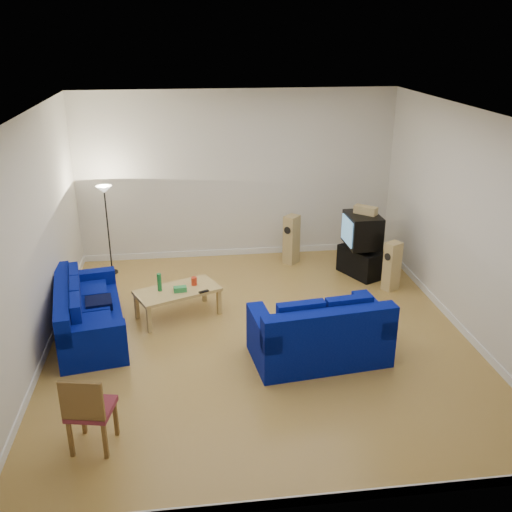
{
  "coord_description": "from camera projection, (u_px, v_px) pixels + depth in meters",
  "views": [
    {
      "loc": [
        -0.98,
        -7.28,
        4.22
      ],
      "look_at": [
        0.0,
        0.4,
        1.1
      ],
      "focal_mm": 40.0,
      "sensor_mm": 36.0,
      "label": 1
    }
  ],
  "objects": [
    {
      "name": "room",
      "position": [
        260.0,
        237.0,
        7.81
      ],
      "size": [
        6.01,
        6.51,
        3.21
      ],
      "color": "olive",
      "rests_on": "ground"
    },
    {
      "name": "sofa_three_seat",
      "position": [
        86.0,
        317.0,
        8.3
      ],
      "size": [
        1.24,
        2.19,
        0.8
      ],
      "rotation": [
        0.0,
        0.0,
        -1.39
      ],
      "color": "#000A6F",
      "rests_on": "ground"
    },
    {
      "name": "sofa_loveseat",
      "position": [
        320.0,
        337.0,
        7.66
      ],
      "size": [
        1.89,
        1.2,
        0.89
      ],
      "rotation": [
        0.0,
        0.0,
        0.12
      ],
      "color": "#000A6F",
      "rests_on": "ground"
    },
    {
      "name": "coffee_table",
      "position": [
        178.0,
        293.0,
        8.8
      ],
      "size": [
        1.41,
        1.08,
        0.46
      ],
      "rotation": [
        0.0,
        0.0,
        0.41
      ],
      "color": "tan",
      "rests_on": "ground"
    },
    {
      "name": "bottle",
      "position": [
        159.0,
        282.0,
        8.69
      ],
      "size": [
        0.09,
        0.09,
        0.28
      ],
      "primitive_type": "cylinder",
      "rotation": [
        0.0,
        0.0,
        0.54
      ],
      "color": "#197233",
      "rests_on": "coffee_table"
    },
    {
      "name": "tissue_box",
      "position": [
        180.0,
        289.0,
        8.7
      ],
      "size": [
        0.2,
        0.13,
        0.08
      ],
      "primitive_type": "cube",
      "rotation": [
        0.0,
        0.0,
        0.11
      ],
      "color": "green",
      "rests_on": "coffee_table"
    },
    {
      "name": "red_canister",
      "position": [
        194.0,
        281.0,
        8.92
      ],
      "size": [
        0.11,
        0.11,
        0.13
      ],
      "primitive_type": "cylinder",
      "rotation": [
        0.0,
        0.0,
        0.27
      ],
      "color": "red",
      "rests_on": "coffee_table"
    },
    {
      "name": "remote",
      "position": [
        204.0,
        292.0,
        8.69
      ],
      "size": [
        0.16,
        0.11,
        0.02
      ],
      "primitive_type": "cube",
      "rotation": [
        0.0,
        0.0,
        0.44
      ],
      "color": "black",
      "rests_on": "coffee_table"
    },
    {
      "name": "tv_stand",
      "position": [
        361.0,
        262.0,
        10.36
      ],
      "size": [
        0.77,
        0.94,
        0.5
      ],
      "primitive_type": "cube",
      "rotation": [
        0.0,
        0.0,
        -1.12
      ],
      "color": "black",
      "rests_on": "ground"
    },
    {
      "name": "av_receiver",
      "position": [
        361.0,
        247.0,
        10.24
      ],
      "size": [
        0.47,
        0.49,
        0.09
      ],
      "primitive_type": "cube",
      "rotation": [
        0.0,
        0.0,
        -0.94
      ],
      "color": "black",
      "rests_on": "tv_stand"
    },
    {
      "name": "television",
      "position": [
        362.0,
        230.0,
        10.09
      ],
      "size": [
        0.58,
        0.75,
        0.57
      ],
      "rotation": [
        0.0,
        0.0,
        -1.55
      ],
      "color": "black",
      "rests_on": "av_receiver"
    },
    {
      "name": "centre_speaker",
      "position": [
        366.0,
        210.0,
        9.98
      ],
      "size": [
        0.4,
        0.39,
        0.14
      ],
      "primitive_type": "cube",
      "rotation": [
        0.0,
        0.0,
        -0.75
      ],
      "color": "tan",
      "rests_on": "television"
    },
    {
      "name": "speaker_left",
      "position": [
        291.0,
        239.0,
        10.81
      ],
      "size": [
        0.35,
        0.35,
        0.94
      ],
      "rotation": [
        0.0,
        0.0,
        -0.77
      ],
      "color": "tan",
      "rests_on": "ground"
    },
    {
      "name": "speaker_right",
      "position": [
        392.0,
        266.0,
        9.7
      ],
      "size": [
        0.32,
        0.3,
        0.86
      ],
      "rotation": [
        0.0,
        0.0,
        -1.08
      ],
      "color": "tan",
      "rests_on": "ground"
    },
    {
      "name": "floor_lamp",
      "position": [
        105.0,
        202.0,
        10.02
      ],
      "size": [
        0.28,
        0.28,
        1.65
      ],
      "color": "black",
      "rests_on": "ground"
    },
    {
      "name": "dining_chair",
      "position": [
        88.0,
        409.0,
        5.93
      ],
      "size": [
        0.53,
        0.53,
        0.94
      ],
      "rotation": [
        0.0,
        0.0,
        -0.2
      ],
      "color": "brown",
      "rests_on": "ground"
    }
  ]
}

